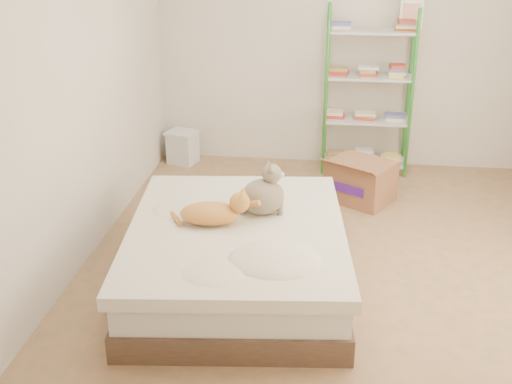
% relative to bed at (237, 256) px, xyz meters
% --- Properties ---
extents(room, '(3.81, 4.21, 2.61)m').
position_rel_bed_xyz_m(room, '(0.67, 0.59, 1.06)').
color(room, '#B27D55').
rests_on(room, ground).
extents(bed, '(1.69, 2.03, 0.48)m').
position_rel_bed_xyz_m(bed, '(0.00, 0.00, 0.00)').
color(bed, brown).
rests_on(bed, ground).
extents(orange_cat, '(0.52, 0.31, 0.20)m').
position_rel_bed_xyz_m(orange_cat, '(-0.19, 0.02, 0.34)').
color(orange_cat, gold).
rests_on(orange_cat, bed).
extents(grey_cat, '(0.41, 0.38, 0.39)m').
position_rel_bed_xyz_m(grey_cat, '(0.16, 0.23, 0.43)').
color(grey_cat, '#8F7F5E').
rests_on(grey_cat, bed).
extents(shelf_unit, '(0.91, 0.36, 1.74)m').
position_rel_bed_xyz_m(shelf_unit, '(0.98, 2.47, 0.56)').
color(shelf_unit, green).
rests_on(shelf_unit, ground).
extents(cardboard_box, '(0.71, 0.74, 0.45)m').
position_rel_bed_xyz_m(cardboard_box, '(0.92, 1.65, -0.04)').
color(cardboard_box, '#A86544').
rests_on(cardboard_box, ground).
extents(white_bin, '(0.38, 0.35, 0.36)m').
position_rel_bed_xyz_m(white_bin, '(-0.97, 2.44, -0.06)').
color(white_bin, silver).
rests_on(white_bin, ground).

